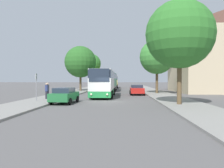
{
  "coord_description": "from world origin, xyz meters",
  "views": [
    {
      "loc": [
        1.54,
        -22.48,
        2.3
      ],
      "look_at": [
        -0.21,
        12.73,
        1.55
      ],
      "focal_mm": 35.0,
      "sensor_mm": 36.0,
      "label": 1
    }
  ],
  "objects": [
    {
      "name": "tree_left_far",
      "position": [
        -6.52,
        18.73,
        5.63
      ],
      "size": [
        5.98,
        5.98,
        8.48
      ],
      "color": "brown",
      "rests_on": "sidewalk_left"
    },
    {
      "name": "sidewalk_right",
      "position": [
        7.0,
        0.0,
        0.07
      ],
      "size": [
        4.0,
        120.0,
        0.15
      ],
      "primitive_type": "cube",
      "color": "gray",
      "rests_on": "ground_plane"
    },
    {
      "name": "bus_middle",
      "position": [
        -1.14,
        20.95,
        1.87
      ],
      "size": [
        2.95,
        11.6,
        3.51
      ],
      "rotation": [
        0.0,
        0.0,
        -0.02
      ],
      "color": "silver",
      "rests_on": "ground_plane"
    },
    {
      "name": "tree_left_near",
      "position": [
        -7.01,
        35.92,
        6.49
      ],
      "size": [
        5.3,
        5.3,
        9.01
      ],
      "color": "#513D23",
      "rests_on": "sidewalk_left"
    },
    {
      "name": "tree_right_near",
      "position": [
        6.42,
        -3.36,
        6.16
      ],
      "size": [
        5.88,
        5.88,
        8.96
      ],
      "color": "brown",
      "rests_on": "sidewalk_right"
    },
    {
      "name": "pedestrian_waiting_near",
      "position": [
        -6.86,
        1.14,
        1.03
      ],
      "size": [
        0.36,
        0.36,
        1.75
      ],
      "rotation": [
        0.0,
        0.0,
        4.28
      ],
      "color": "#23232D",
      "rests_on": "sidewalk_left"
    },
    {
      "name": "bus_rear",
      "position": [
        -1.22,
        35.81,
        1.71
      ],
      "size": [
        3.03,
        10.83,
        3.2
      ],
      "rotation": [
        0.0,
        0.0,
        0.04
      ],
      "color": "#2D2D2D",
      "rests_on": "ground_plane"
    },
    {
      "name": "parked_car_left_curb",
      "position": [
        -4.04,
        -1.91,
        0.79
      ],
      "size": [
        2.17,
        4.18,
        1.5
      ],
      "rotation": [
        0.0,
        0.0,
        -0.05
      ],
      "color": "#236B38",
      "rests_on": "ground_plane"
    },
    {
      "name": "tree_right_mid",
      "position": [
        6.89,
        12.08,
        5.82
      ],
      "size": [
        5.41,
        5.41,
        8.39
      ],
      "color": "brown",
      "rests_on": "sidewalk_right"
    },
    {
      "name": "bus_stop_sign",
      "position": [
        -7.21,
        -0.84,
        1.87
      ],
      "size": [
        0.08,
        0.45,
        2.79
      ],
      "color": "gray",
      "rests_on": "sidewalk_left"
    },
    {
      "name": "sidewalk_left",
      "position": [
        -7.0,
        0.0,
        0.07
      ],
      "size": [
        4.0,
        120.0,
        0.15
      ],
      "primitive_type": "cube",
      "color": "gray",
      "rests_on": "ground_plane"
    },
    {
      "name": "parked_car_right_near",
      "position": [
        3.61,
        9.9,
        0.78
      ],
      "size": [
        2.11,
        4.17,
        1.48
      ],
      "rotation": [
        0.0,
        0.0,
        3.15
      ],
      "color": "red",
      "rests_on": "ground_plane"
    },
    {
      "name": "ground_plane",
      "position": [
        0.0,
        0.0,
        0.0
      ],
      "size": [
        300.0,
        300.0,
        0.0
      ],
      "primitive_type": "plane",
      "color": "#565454",
      "rests_on": "ground"
    },
    {
      "name": "pedestrian_waiting_far",
      "position": [
        -7.57,
        3.54,
        1.02
      ],
      "size": [
        0.36,
        0.36,
        1.73
      ],
      "rotation": [
        0.0,
        0.0,
        1.84
      ],
      "color": "#23232D",
      "rests_on": "sidewalk_left"
    },
    {
      "name": "bus_front",
      "position": [
        -1.03,
        6.4,
        1.87
      ],
      "size": [
        2.81,
        10.78,
        3.5
      ],
      "rotation": [
        0.0,
        0.0,
        0.0
      ],
      "color": "#238942",
      "rests_on": "ground_plane"
    }
  ]
}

